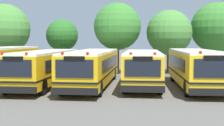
# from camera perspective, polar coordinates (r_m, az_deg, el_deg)

# --- Properties ---
(ground_plane) EXTENTS (160.00, 160.00, 0.00)m
(ground_plane) POSITION_cam_1_polar(r_m,az_deg,el_deg) (21.16, -3.43, -4.30)
(ground_plane) COLOR #595651
(school_bus_1) EXTENTS (2.67, 10.97, 2.54)m
(school_bus_1) POSITION_cam_1_polar(r_m,az_deg,el_deg) (21.86, -12.40, -0.57)
(school_bus_1) COLOR yellow
(school_bus_1) RESTS_ON ground_plane
(school_bus_2) EXTENTS (2.69, 11.03, 2.58)m
(school_bus_2) POSITION_cam_1_polar(r_m,az_deg,el_deg) (20.96, -3.66, -0.64)
(school_bus_2) COLOR yellow
(school_bus_2) RESTS_ON ground_plane
(school_bus_3) EXTENTS (2.49, 9.35, 2.53)m
(school_bus_3) POSITION_cam_1_polar(r_m,az_deg,el_deg) (20.93, 5.77, -0.73)
(school_bus_3) COLOR yellow
(school_bus_3) RESTS_ON ground_plane
(school_bus_4) EXTENTS (2.72, 9.94, 2.63)m
(school_bus_4) POSITION_cam_1_polar(r_m,az_deg,el_deg) (20.92, 15.54, -0.73)
(school_bus_4) COLOR yellow
(school_bus_4) RESTS_ON ground_plane
(tree_0) EXTENTS (4.95, 4.95, 6.73)m
(tree_0) POSITION_cam_1_polar(r_m,az_deg,el_deg) (31.56, -19.86, 6.05)
(tree_0) COLOR #4C3823
(tree_0) RESTS_ON ground_plane
(tree_1) EXTENTS (3.29, 3.29, 5.33)m
(tree_1) POSITION_cam_1_polar(r_m,az_deg,el_deg) (31.55, -9.36, 5.06)
(tree_1) COLOR #4C3823
(tree_1) RESTS_ON ground_plane
(tree_2) EXTENTS (4.46, 4.46, 6.70)m
(tree_2) POSITION_cam_1_polar(r_m,az_deg,el_deg) (28.71, 0.78, 6.87)
(tree_2) COLOR #4C3823
(tree_2) RESTS_ON ground_plane
(tree_3) EXTENTS (4.35, 4.35, 6.09)m
(tree_3) POSITION_cam_1_polar(r_m,az_deg,el_deg) (29.66, 10.65, 5.53)
(tree_3) COLOR #4C3823
(tree_3) RESTS_ON ground_plane
(tree_4) EXTENTS (5.05, 5.05, 6.98)m
(tree_4) POSITION_cam_1_polar(r_m,az_deg,el_deg) (32.21, 19.37, 6.37)
(tree_4) COLOR #4C3823
(tree_4) RESTS_ON ground_plane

